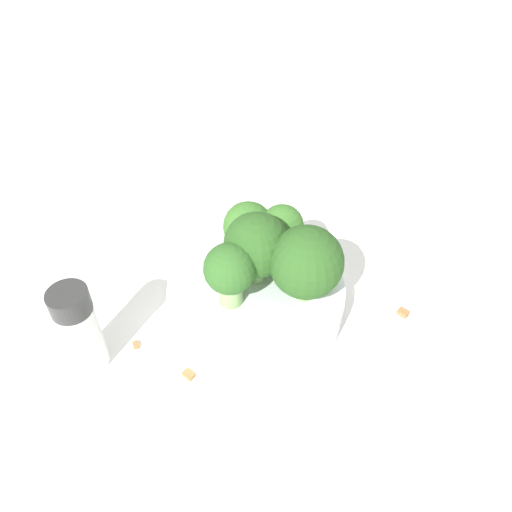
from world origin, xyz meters
TOP-DOWN VIEW (x-y plane):
  - ground_plane at (0.00, 0.00)m, footprint 3.00×3.00m
  - bowl at (0.00, 0.00)m, footprint 0.15×0.15m
  - broccoli_floret_0 at (-0.02, 0.02)m, footprint 0.04×0.04m
  - broccoli_floret_1 at (0.01, 0.00)m, footprint 0.05×0.05m
  - broccoli_floret_2 at (0.04, -0.02)m, footprint 0.04×0.04m
  - broccoli_floret_3 at (-0.01, -0.04)m, footprint 0.06×0.06m
  - broccoli_floret_4 at (0.04, 0.01)m, footprint 0.04×0.04m
  - pepper_shaker at (-0.07, 0.13)m, footprint 0.03×0.03m
  - almond_crumb_0 at (-0.07, 0.05)m, footprint 0.01×0.01m
  - almond_crumb_1 at (0.01, -0.13)m, footprint 0.01×0.01m
  - almond_crumb_2 at (-0.05, 0.10)m, footprint 0.01×0.01m

SIDE VIEW (x-z plane):
  - ground_plane at x=0.00m, z-range 0.00..0.00m
  - almond_crumb_2 at x=-0.05m, z-range 0.00..0.01m
  - almond_crumb_0 at x=-0.07m, z-range 0.00..0.01m
  - almond_crumb_1 at x=0.01m, z-range 0.00..0.01m
  - bowl at x=0.00m, z-range 0.00..0.03m
  - pepper_shaker at x=-0.07m, z-range 0.00..0.08m
  - broccoli_floret_4 at x=0.04m, z-range 0.03..0.08m
  - broccoli_floret_2 at x=0.04m, z-range 0.04..0.09m
  - broccoli_floret_0 at x=-0.02m, z-range 0.04..0.10m
  - broccoli_floret_3 at x=-0.01m, z-range 0.04..0.11m
  - broccoli_floret_1 at x=0.01m, z-range 0.04..0.11m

